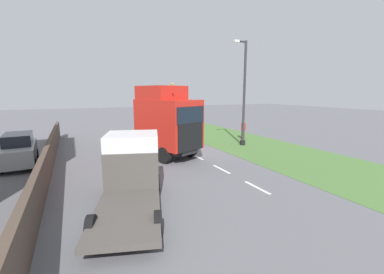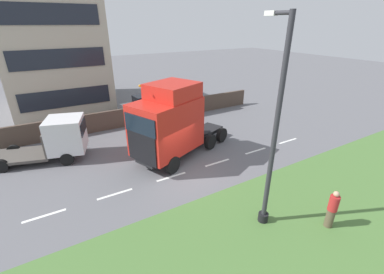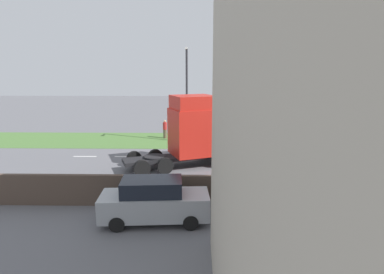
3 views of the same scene
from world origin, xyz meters
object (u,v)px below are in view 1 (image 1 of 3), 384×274
(parked_car, at_px, (19,150))
(lorry_cab, at_px, (165,122))
(pedestrian, at_px, (243,130))
(flatbed_truck, at_px, (132,165))
(lamp_post, at_px, (244,100))

(parked_car, bearing_deg, lorry_cab, 164.16)
(parked_car, bearing_deg, pedestrian, -179.64)
(lorry_cab, xyz_separation_m, parked_car, (8.77, -1.84, -1.48))
(flatbed_truck, distance_m, pedestrian, 15.45)
(lorry_cab, bearing_deg, parked_car, -34.11)
(flatbed_truck, bearing_deg, lorry_cab, 76.00)
(parked_car, relative_size, lamp_post, 0.56)
(lorry_cab, xyz_separation_m, pedestrian, (-8.82, -3.18, -1.55))
(flatbed_truck, xyz_separation_m, pedestrian, (-12.39, -9.21, -0.53))
(lorry_cab, relative_size, lamp_post, 0.91)
(lorry_cab, xyz_separation_m, flatbed_truck, (3.57, 6.03, -1.01))
(lorry_cab, distance_m, parked_car, 9.08)
(lorry_cab, bearing_deg, flatbed_truck, 37.09)
(pedestrian, bearing_deg, parked_car, 4.36)
(lorry_cab, height_order, pedestrian, lorry_cab)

